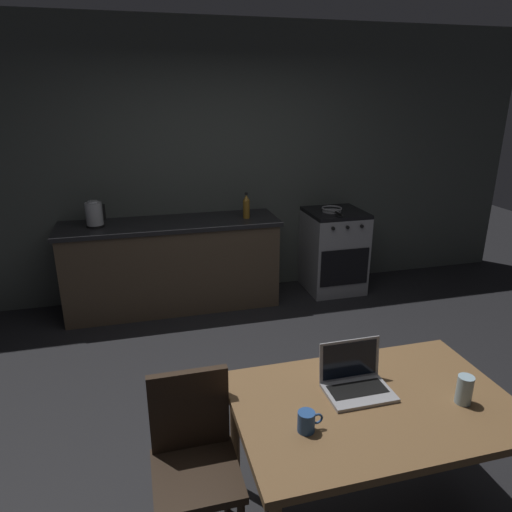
{
  "coord_description": "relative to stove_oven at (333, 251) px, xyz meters",
  "views": [
    {
      "loc": [
        -0.86,
        -2.55,
        2.11
      ],
      "look_at": [
        -0.01,
        0.7,
        0.93
      ],
      "focal_mm": 32.62,
      "sensor_mm": 36.0,
      "label": 1
    }
  ],
  "objects": [
    {
      "name": "frying_pan",
      "position": [
        -0.06,
        -0.03,
        0.48
      ],
      "size": [
        0.22,
        0.39,
        0.05
      ],
      "color": "gray",
      "rests_on": "stove_oven"
    },
    {
      "name": "dining_table",
      "position": [
        -1.07,
        -2.87,
        0.21
      ],
      "size": [
        1.32,
        0.85,
        0.73
      ],
      "color": "brown",
      "rests_on": "ground_plane"
    },
    {
      "name": "laptop",
      "position": [
        -1.11,
        -2.76,
        0.32
      ],
      "size": [
        0.32,
        0.24,
        0.23
      ],
      "rotation": [
        0.0,
        0.0,
        0.19
      ],
      "color": "#99999E",
      "rests_on": "dining_table"
    },
    {
      "name": "stove_oven",
      "position": [
        0.0,
        0.0,
        0.0
      ],
      "size": [
        0.6,
        0.62,
        0.91
      ],
      "color": "gray",
      "rests_on": "ground_plane"
    },
    {
      "name": "electric_kettle",
      "position": [
        -2.47,
        0.0,
        0.57
      ],
      "size": [
        0.19,
        0.16,
        0.25
      ],
      "color": "black",
      "rests_on": "kitchen_counter"
    },
    {
      "name": "coffee_mug",
      "position": [
        -1.45,
        -2.98,
        0.32
      ],
      "size": [
        0.11,
        0.08,
        0.09
      ],
      "color": "#264C8C",
      "rests_on": "dining_table"
    },
    {
      "name": "kitchen_counter",
      "position": [
        -1.77,
        0.0,
        0.0
      ],
      "size": [
        2.16,
        0.64,
        0.91
      ],
      "color": "#4C3D2D",
      "rests_on": "ground_plane"
    },
    {
      "name": "ground_plane",
      "position": [
        -1.22,
        -1.96,
        -0.45
      ],
      "size": [
        12.0,
        12.0,
        0.0
      ],
      "primitive_type": "plane",
      "color": "black"
    },
    {
      "name": "drinking_glass",
      "position": [
        -0.67,
        -2.98,
        0.35
      ],
      "size": [
        0.08,
        0.08,
        0.14
      ],
      "color": "#99B7C6",
      "rests_on": "dining_table"
    },
    {
      "name": "back_wall",
      "position": [
        -0.92,
        0.35,
        0.95
      ],
      "size": [
        6.4,
        0.1,
        2.8
      ],
      "primitive_type": "cube",
      "color": "#454A46",
      "rests_on": "ground_plane"
    },
    {
      "name": "chair",
      "position": [
        -1.92,
        -2.74,
        0.06
      ],
      "size": [
        0.4,
        0.4,
        0.89
      ],
      "rotation": [
        0.0,
        0.0,
        0.32
      ],
      "color": "#2D2116",
      "rests_on": "ground_plane"
    },
    {
      "name": "bottle",
      "position": [
        -1.0,
        -0.05,
        0.58
      ],
      "size": [
        0.07,
        0.07,
        0.26
      ],
      "color": "#8C601E",
      "rests_on": "kitchen_counter"
    }
  ]
}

